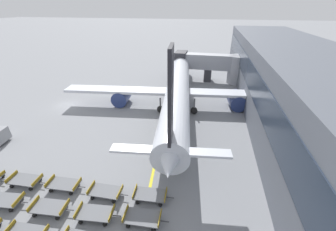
{
  "coord_description": "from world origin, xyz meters",
  "views": [
    {
      "loc": [
        23.75,
        -28.67,
        15.58
      ],
      "look_at": [
        18.64,
        -3.14,
        1.53
      ],
      "focal_mm": 22.0,
      "sensor_mm": 36.0,
      "label": 1
    }
  ],
  "objects": [
    {
      "name": "baggage_dolly_row_far_col_d",
      "position": [
        15.54,
        -16.78,
        0.47
      ],
      "size": [
        3.63,
        1.68,
        0.92
      ],
      "color": "slate",
      "rests_on": "ground_plane"
    },
    {
      "name": "baggage_dolly_row_far_col_b",
      "position": [
        7.19,
        -17.04,
        0.47
      ],
      "size": [
        3.65,
        1.73,
        0.92
      ],
      "color": "slate",
      "rests_on": "ground_plane"
    },
    {
      "name": "baggage_dolly_row_mid_b_col_e",
      "position": [
        19.66,
        -18.65,
        0.47
      ],
      "size": [
        3.65,
        1.74,
        0.92
      ],
      "color": "slate",
      "rests_on": "ground_plane"
    },
    {
      "name": "baggage_dolly_row_mid_b_col_d",
      "position": [
        15.74,
        -19.03,
        0.47
      ],
      "size": [
        3.68,
        1.84,
        0.92
      ],
      "color": "slate",
      "rests_on": "ground_plane"
    },
    {
      "name": "terminal_wing",
      "position": [
        37.26,
        -0.07,
        5.04
      ],
      "size": [
        14.67,
        83.4,
        11.82
      ],
      "color": "#565B66",
      "rests_on": "ground_plane"
    },
    {
      "name": "stand_guidance_stripe",
      "position": [
        18.11,
        -5.16,
        0.0
      ],
      "size": [
        2.71,
        21.12,
        0.01
      ],
      "color": "yellow",
      "rests_on": "ground_plane"
    },
    {
      "name": "baggage_dolly_row_far_col_e",
      "position": [
        19.66,
        -16.36,
        0.47
      ],
      "size": [
        3.66,
        1.77,
        0.92
      ],
      "color": "slate",
      "rests_on": "ground_plane"
    },
    {
      "name": "jet_bridge",
      "position": [
        25.22,
        18.24,
        3.73
      ],
      "size": [
        15.97,
        4.42,
        6.31
      ],
      "color": "#A8AAB2",
      "rests_on": "ground_plane"
    },
    {
      "name": "airplane",
      "position": [
        18.98,
        4.07,
        3.33
      ],
      "size": [
        38.45,
        43.27,
        13.12
      ],
      "color": "silver",
      "rests_on": "ground_plane"
    },
    {
      "name": "baggage_dolly_row_mid_b_col_b",
      "position": [
        7.28,
        -19.42,
        0.47
      ],
      "size": [
        3.68,
        1.87,
        0.92
      ],
      "color": "slate",
      "rests_on": "ground_plane"
    },
    {
      "name": "baggage_dolly_row_far_col_c",
      "position": [
        11.25,
        -16.77,
        0.47
      ],
      "size": [
        3.65,
        1.74,
        0.92
      ],
      "color": "slate",
      "rests_on": "ground_plane"
    },
    {
      "name": "ground_plane",
      "position": [
        0.0,
        0.0,
        0.0
      ],
      "size": [
        500.0,
        500.0,
        0.0
      ],
      "primitive_type": "plane",
      "color": "gray"
    },
    {
      "name": "baggage_dolly_row_mid_b_col_c",
      "position": [
        11.65,
        -19.25,
        0.47
      ],
      "size": [
        3.67,
        1.8,
        0.92
      ],
      "color": "slate",
      "rests_on": "ground_plane"
    }
  ]
}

